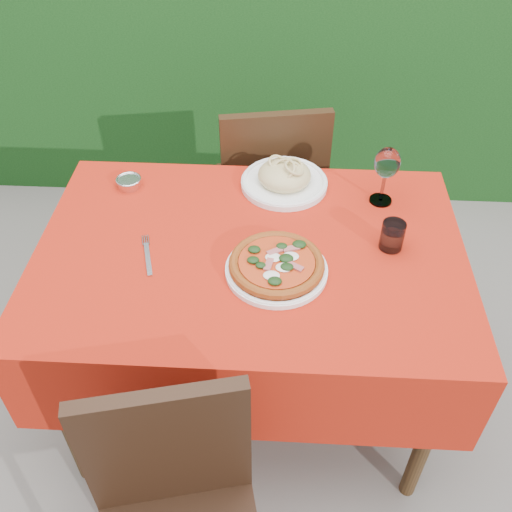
# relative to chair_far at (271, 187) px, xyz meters

# --- Properties ---
(ground) EXTENTS (60.00, 60.00, 0.00)m
(ground) POSITION_rel_chair_far_xyz_m (-0.04, -0.64, -0.51)
(ground) COLOR #655F5B
(ground) RESTS_ON ground
(hedge) EXTENTS (3.20, 0.55, 1.78)m
(hedge) POSITION_rel_chair_far_xyz_m (-0.04, 0.91, 0.41)
(hedge) COLOR black
(hedge) RESTS_ON ground
(dining_table) EXTENTS (1.26, 0.86, 0.75)m
(dining_table) POSITION_rel_chair_far_xyz_m (-0.04, -0.64, 0.09)
(dining_table) COLOR #412A14
(dining_table) RESTS_ON ground
(chair_far) EXTENTS (0.47, 0.47, 0.89)m
(chair_far) POSITION_rel_chair_far_xyz_m (0.00, 0.00, 0.00)
(chair_far) COLOR black
(chair_far) RESTS_ON ground
(pizza_plate) EXTENTS (0.29, 0.29, 0.05)m
(pizza_plate) POSITION_rel_chair_far_xyz_m (0.04, -0.73, 0.26)
(pizza_plate) COLOR white
(pizza_plate) RESTS_ON dining_table
(pasta_plate) EXTENTS (0.29, 0.29, 0.08)m
(pasta_plate) POSITION_rel_chair_far_xyz_m (0.05, -0.32, 0.27)
(pasta_plate) COLOR white
(pasta_plate) RESTS_ON dining_table
(water_glass) EXTENTS (0.07, 0.07, 0.09)m
(water_glass) POSITION_rel_chair_far_xyz_m (0.37, -0.61, 0.28)
(water_glass) COLOR silver
(water_glass) RESTS_ON dining_table
(wine_glass) EXTENTS (0.08, 0.08, 0.20)m
(wine_glass) POSITION_rel_chair_far_xyz_m (0.36, -0.39, 0.38)
(wine_glass) COLOR silver
(wine_glass) RESTS_ON dining_table
(fork) EXTENTS (0.07, 0.19, 0.00)m
(fork) POSITION_rel_chair_far_xyz_m (-0.33, -0.70, 0.24)
(fork) COLOR #B2B2B9
(fork) RESTS_ON dining_table
(steel_ramekin) EXTENTS (0.08, 0.08, 0.03)m
(steel_ramekin) POSITION_rel_chair_far_xyz_m (-0.46, -0.35, 0.25)
(steel_ramekin) COLOR silver
(steel_ramekin) RESTS_ON dining_table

